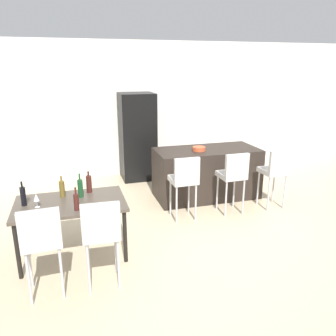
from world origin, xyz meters
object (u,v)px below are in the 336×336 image
at_px(bar_chair_middle, 233,173).
at_px(wine_bottle_left, 89,184).
at_px(dining_table, 71,207).
at_px(wine_bottle_far, 76,202).
at_px(wine_bottle_middle, 62,189).
at_px(dining_chair_far, 101,230).
at_px(fruit_bowl, 199,149).
at_px(potted_plant, 239,153).
at_px(bar_chair_right, 275,169).
at_px(wine_bottle_inner, 80,188).
at_px(wine_bottle_right, 23,196).
at_px(bar_chair_left, 184,178).
at_px(dining_chair_near, 41,238).
at_px(kitchen_island, 206,173).
at_px(wine_glass_near, 36,198).
at_px(refrigerator, 137,137).

xyz_separation_m(bar_chair_middle, wine_bottle_left, (-2.31, -0.31, 0.16)).
distance_m(dining_table, wine_bottle_far, 0.34).
bearing_deg(wine_bottle_middle, dining_chair_far, -68.65).
distance_m(fruit_bowl, potted_plant, 2.30).
relative_size(wine_bottle_middle, potted_plant, 0.44).
relative_size(wine_bottle_left, potted_plant, 0.46).
distance_m(bar_chair_right, dining_chair_far, 3.36).
xyz_separation_m(wine_bottle_inner, fruit_bowl, (2.12, 1.21, 0.09)).
height_order(bar_chair_right, wine_bottle_right, same).
xyz_separation_m(dining_table, wine_bottle_middle, (-0.09, 0.22, 0.18)).
height_order(bar_chair_left, dining_chair_near, same).
height_order(kitchen_island, wine_bottle_middle, wine_bottle_middle).
distance_m(wine_bottle_left, potted_plant, 4.49).
bearing_deg(bar_chair_middle, wine_glass_near, -167.60).
relative_size(dining_table, refrigerator, 0.74).
xyz_separation_m(wine_bottle_middle, wine_glass_near, (-0.30, -0.27, 0.01)).
bearing_deg(dining_chair_far, bar_chair_left, 44.08).
relative_size(wine_bottle_far, refrigerator, 0.16).
relative_size(wine_bottle_right, potted_plant, 0.48).
relative_size(refrigerator, fruit_bowl, 7.93).
bearing_deg(fruit_bowl, wine_bottle_right, -155.17).
bearing_deg(kitchen_island, bar_chair_left, -131.38).
height_order(kitchen_island, wine_bottle_left, wine_bottle_left).
bearing_deg(bar_chair_left, wine_bottle_right, -166.59).
bearing_deg(dining_chair_near, wine_bottle_inner, 64.49).
xyz_separation_m(bar_chair_middle, fruit_bowl, (-0.31, 0.76, 0.26)).
xyz_separation_m(bar_chair_middle, dining_chair_near, (-2.87, -1.38, 0.00)).
distance_m(bar_chair_left, wine_bottle_middle, 1.86).
bearing_deg(kitchen_island, fruit_bowl, -161.69).
xyz_separation_m(wine_glass_near, refrigerator, (1.84, 2.92, 0.06)).
height_order(kitchen_island, potted_plant, kitchen_island).
height_order(bar_chair_left, wine_bottle_far, bar_chair_left).
relative_size(kitchen_island, wine_bottle_left, 6.39).
xyz_separation_m(dining_table, wine_bottle_inner, (0.14, 0.14, 0.19)).
bearing_deg(wine_bottle_left, fruit_bowl, 28.10).
distance_m(bar_chair_right, refrigerator, 2.98).
relative_size(bar_chair_right, fruit_bowl, 4.52).
distance_m(refrigerator, fruit_bowl, 1.72).
bearing_deg(bar_chair_middle, bar_chair_left, -180.00).
distance_m(kitchen_island, wine_bottle_far, 2.94).
distance_m(bar_chair_left, fruit_bowl, 0.96).
xyz_separation_m(dining_chair_near, refrigerator, (1.75, 3.65, 0.22)).
xyz_separation_m(bar_chair_middle, potted_plant, (1.33, 2.26, -0.31)).
relative_size(kitchen_island, wine_bottle_inner, 5.89).
height_order(dining_chair_near, potted_plant, dining_chair_near).
relative_size(wine_glass_near, potted_plant, 0.27).
relative_size(dining_chair_near, wine_bottle_left, 3.55).
height_order(wine_bottle_far, fruit_bowl, wine_bottle_far).
distance_m(bar_chair_left, bar_chair_middle, 0.84).
bearing_deg(dining_table, dining_chair_far, -68.99).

